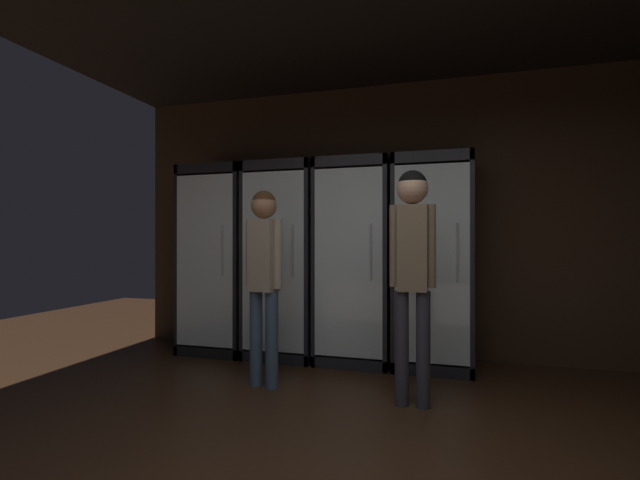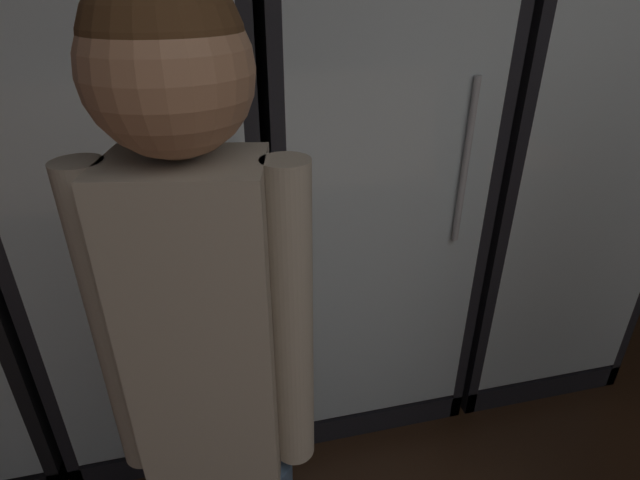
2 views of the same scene
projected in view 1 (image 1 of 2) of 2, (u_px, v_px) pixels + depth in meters
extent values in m
cube|color=#382619|center=(406.00, 219.00, 4.47)|extent=(6.00, 0.06, 2.80)
cube|color=black|center=(233.00, 258.00, 4.94)|extent=(0.71, 0.04, 1.96)
cube|color=black|center=(192.00, 259.00, 4.75)|extent=(0.04, 0.63, 1.96)
cube|color=black|center=(248.00, 260.00, 4.57)|extent=(0.04, 0.63, 1.96)
cube|color=black|center=(220.00, 173.00, 4.66)|extent=(0.71, 0.63, 0.10)
cube|color=black|center=(220.00, 346.00, 4.66)|extent=(0.71, 0.63, 0.10)
cube|color=white|center=(232.00, 258.00, 4.91)|extent=(0.63, 0.02, 1.72)
cube|color=silver|center=(205.00, 260.00, 4.37)|extent=(0.63, 0.02, 1.72)
cylinder|color=#B2B2B7|center=(222.00, 251.00, 4.28)|extent=(0.02, 0.02, 0.50)
cube|color=silver|center=(220.00, 339.00, 4.66)|extent=(0.61, 0.55, 0.02)
cylinder|color=#9EAD99|center=(203.00, 327.00, 4.76)|extent=(0.06, 0.06, 0.21)
cylinder|color=#9EAD99|center=(203.00, 314.00, 4.76)|extent=(0.02, 0.02, 0.08)
cylinder|color=tan|center=(203.00, 328.00, 4.76)|extent=(0.07, 0.07, 0.06)
cylinder|color=gray|center=(214.00, 329.00, 4.69)|extent=(0.08, 0.08, 0.19)
cylinder|color=gray|center=(214.00, 317.00, 4.69)|extent=(0.03, 0.03, 0.08)
cylinder|color=tan|center=(214.00, 329.00, 4.69)|extent=(0.08, 0.08, 0.07)
cylinder|color=#194723|center=(227.00, 329.00, 4.68)|extent=(0.08, 0.08, 0.19)
cylinder|color=#194723|center=(227.00, 316.00, 4.68)|extent=(0.03, 0.03, 0.09)
cylinder|color=#2D2D33|center=(227.00, 331.00, 4.68)|extent=(0.08, 0.08, 0.05)
cylinder|color=gray|center=(240.00, 330.00, 4.63)|extent=(0.07, 0.07, 0.20)
cylinder|color=gray|center=(240.00, 317.00, 4.63)|extent=(0.03, 0.03, 0.08)
cylinder|color=tan|center=(240.00, 331.00, 4.63)|extent=(0.07, 0.07, 0.05)
cube|color=silver|center=(220.00, 286.00, 4.66)|extent=(0.61, 0.55, 0.02)
cylinder|color=black|center=(203.00, 276.00, 4.75)|extent=(0.08, 0.08, 0.19)
cylinder|color=black|center=(203.00, 263.00, 4.75)|extent=(0.03, 0.03, 0.09)
cylinder|color=#B2332D|center=(203.00, 276.00, 4.75)|extent=(0.08, 0.08, 0.06)
cylinder|color=brown|center=(213.00, 275.00, 4.65)|extent=(0.07, 0.07, 0.23)
cylinder|color=brown|center=(213.00, 262.00, 4.65)|extent=(0.03, 0.03, 0.06)
cylinder|color=#2D2D33|center=(213.00, 276.00, 4.65)|extent=(0.08, 0.08, 0.08)
cylinder|color=#336B38|center=(225.00, 277.00, 4.60)|extent=(0.07, 0.07, 0.20)
cylinder|color=#336B38|center=(225.00, 264.00, 4.60)|extent=(0.02, 0.02, 0.07)
cylinder|color=white|center=(225.00, 277.00, 4.60)|extent=(0.07, 0.07, 0.08)
cylinder|color=black|center=(240.00, 277.00, 4.61)|extent=(0.07, 0.07, 0.19)
cylinder|color=black|center=(240.00, 264.00, 4.61)|extent=(0.02, 0.02, 0.10)
cylinder|color=tan|center=(240.00, 277.00, 4.61)|extent=(0.07, 0.07, 0.05)
cube|color=silver|center=(220.00, 233.00, 4.66)|extent=(0.61, 0.55, 0.02)
cylinder|color=#194723|center=(205.00, 224.00, 4.75)|extent=(0.06, 0.06, 0.18)
cylinder|color=#194723|center=(205.00, 213.00, 4.75)|extent=(0.02, 0.02, 0.06)
cylinder|color=#B2332D|center=(205.00, 226.00, 4.75)|extent=(0.06, 0.06, 0.07)
cylinder|color=black|center=(220.00, 222.00, 4.65)|extent=(0.06, 0.06, 0.21)
cylinder|color=black|center=(220.00, 208.00, 4.65)|extent=(0.02, 0.02, 0.09)
cylinder|color=tan|center=(220.00, 223.00, 4.65)|extent=(0.06, 0.06, 0.07)
cylinder|color=brown|center=(239.00, 222.00, 4.65)|extent=(0.08, 0.08, 0.22)
cylinder|color=brown|center=(239.00, 207.00, 4.65)|extent=(0.03, 0.03, 0.09)
cylinder|color=#B2332D|center=(239.00, 222.00, 4.65)|extent=(0.08, 0.08, 0.07)
cube|color=black|center=(294.00, 259.00, 4.74)|extent=(0.71, 0.04, 1.96)
cube|color=black|center=(254.00, 260.00, 4.55)|extent=(0.04, 0.63, 1.96)
cube|color=black|center=(315.00, 260.00, 4.36)|extent=(0.04, 0.63, 1.96)
cube|color=black|center=(284.00, 169.00, 4.46)|extent=(0.71, 0.63, 0.10)
cube|color=black|center=(284.00, 351.00, 4.45)|extent=(0.71, 0.63, 0.10)
cube|color=white|center=(293.00, 259.00, 4.71)|extent=(0.63, 0.02, 1.72)
cube|color=silver|center=(273.00, 261.00, 4.16)|extent=(0.63, 0.02, 1.72)
cylinder|color=#B2B2B7|center=(293.00, 251.00, 4.08)|extent=(0.02, 0.02, 0.50)
cube|color=silver|center=(284.00, 344.00, 4.45)|extent=(0.61, 0.55, 0.02)
cylinder|color=gray|center=(268.00, 332.00, 4.45)|extent=(0.07, 0.07, 0.23)
cylinder|color=gray|center=(268.00, 317.00, 4.45)|extent=(0.03, 0.03, 0.08)
cylinder|color=beige|center=(268.00, 334.00, 4.45)|extent=(0.08, 0.08, 0.06)
cylinder|color=gray|center=(299.00, 334.00, 4.44)|extent=(0.08, 0.08, 0.20)
cylinder|color=gray|center=(299.00, 320.00, 4.44)|extent=(0.03, 0.03, 0.09)
cylinder|color=#B2332D|center=(299.00, 335.00, 4.44)|extent=(0.08, 0.08, 0.06)
cube|color=silver|center=(284.00, 288.00, 4.45)|extent=(0.61, 0.55, 0.02)
cylinder|color=#336B38|center=(263.00, 276.00, 4.53)|extent=(0.06, 0.06, 0.23)
cylinder|color=#336B38|center=(263.00, 260.00, 4.53)|extent=(0.02, 0.02, 0.09)
cylinder|color=#2D2D33|center=(263.00, 277.00, 4.53)|extent=(0.07, 0.07, 0.06)
cylinder|color=#194723|center=(277.00, 277.00, 4.48)|extent=(0.07, 0.07, 0.20)
cylinder|color=#194723|center=(277.00, 264.00, 4.48)|extent=(0.02, 0.02, 0.07)
cylinder|color=#2D2D33|center=(277.00, 278.00, 4.48)|extent=(0.07, 0.07, 0.08)
cylinder|color=gray|center=(291.00, 277.00, 4.45)|extent=(0.06, 0.06, 0.22)
cylinder|color=gray|center=(291.00, 263.00, 4.45)|extent=(0.02, 0.02, 0.07)
cylinder|color=#B2332D|center=(291.00, 279.00, 4.45)|extent=(0.06, 0.06, 0.07)
cylinder|color=#9EAD99|center=(306.00, 277.00, 4.40)|extent=(0.08, 0.08, 0.23)
cylinder|color=#9EAD99|center=(306.00, 262.00, 4.40)|extent=(0.02, 0.02, 0.06)
cylinder|color=tan|center=(306.00, 277.00, 4.40)|extent=(0.08, 0.08, 0.06)
cube|color=silver|center=(284.00, 233.00, 4.46)|extent=(0.61, 0.55, 0.02)
cylinder|color=#9EAD99|center=(265.00, 221.00, 4.46)|extent=(0.06, 0.06, 0.23)
cylinder|color=#9EAD99|center=(265.00, 205.00, 4.47)|extent=(0.02, 0.02, 0.10)
cylinder|color=tan|center=(265.00, 222.00, 4.46)|extent=(0.06, 0.06, 0.08)
cylinder|color=brown|center=(284.00, 222.00, 4.46)|extent=(0.07, 0.07, 0.20)
cylinder|color=brown|center=(284.00, 208.00, 4.46)|extent=(0.02, 0.02, 0.09)
cylinder|color=white|center=(284.00, 222.00, 4.46)|extent=(0.07, 0.07, 0.05)
cylinder|color=#194723|center=(302.00, 221.00, 4.38)|extent=(0.08, 0.08, 0.22)
cylinder|color=#194723|center=(302.00, 206.00, 4.38)|extent=(0.03, 0.03, 0.08)
cylinder|color=#B2332D|center=(302.00, 221.00, 4.38)|extent=(0.08, 0.08, 0.07)
cube|color=black|center=(360.00, 260.00, 4.53)|extent=(0.71, 0.04, 1.96)
cube|color=black|center=(322.00, 261.00, 4.34)|extent=(0.04, 0.63, 1.96)
cube|color=black|center=(389.00, 261.00, 4.16)|extent=(0.04, 0.63, 1.96)
cube|color=black|center=(355.00, 166.00, 4.25)|extent=(0.71, 0.63, 0.10)
cube|color=black|center=(355.00, 356.00, 4.25)|extent=(0.71, 0.63, 0.10)
cube|color=white|center=(360.00, 260.00, 4.50)|extent=(0.63, 0.02, 1.72)
cube|color=silver|center=(348.00, 262.00, 3.96)|extent=(0.63, 0.02, 1.72)
cylinder|color=#B2B2B7|center=(371.00, 252.00, 3.87)|extent=(0.02, 0.02, 0.50)
cube|color=silver|center=(355.00, 349.00, 4.25)|extent=(0.61, 0.55, 0.02)
cylinder|color=#9EAD99|center=(336.00, 336.00, 4.35)|extent=(0.08, 0.08, 0.20)
cylinder|color=#9EAD99|center=(336.00, 322.00, 4.35)|extent=(0.03, 0.03, 0.08)
cylinder|color=tan|center=(336.00, 338.00, 4.35)|extent=(0.08, 0.08, 0.06)
cylinder|color=black|center=(354.00, 336.00, 4.26)|extent=(0.07, 0.07, 0.22)
cylinder|color=black|center=(354.00, 322.00, 4.26)|extent=(0.02, 0.02, 0.07)
cylinder|color=#B2332D|center=(354.00, 339.00, 4.26)|extent=(0.07, 0.07, 0.07)
cylinder|color=#9EAD99|center=(376.00, 340.00, 4.18)|extent=(0.06, 0.06, 0.20)
cylinder|color=#9EAD99|center=(376.00, 326.00, 4.18)|extent=(0.02, 0.02, 0.08)
cylinder|color=beige|center=(376.00, 340.00, 4.18)|extent=(0.07, 0.07, 0.08)
cube|color=silver|center=(355.00, 305.00, 4.25)|extent=(0.61, 0.55, 0.02)
cylinder|color=brown|center=(334.00, 294.00, 4.31)|extent=(0.06, 0.06, 0.19)
cylinder|color=brown|center=(334.00, 280.00, 4.31)|extent=(0.02, 0.02, 0.08)
cylinder|color=white|center=(334.00, 295.00, 4.31)|extent=(0.07, 0.07, 0.06)
cylinder|color=#9EAD99|center=(353.00, 294.00, 4.21)|extent=(0.07, 0.07, 0.20)
cylinder|color=#9EAD99|center=(353.00, 281.00, 4.21)|extent=(0.02, 0.02, 0.06)
cylinder|color=white|center=(353.00, 295.00, 4.21)|extent=(0.07, 0.07, 0.06)
cylinder|color=#9EAD99|center=(375.00, 293.00, 4.22)|extent=(0.07, 0.07, 0.22)
cylinder|color=#9EAD99|center=(375.00, 278.00, 4.22)|extent=(0.03, 0.03, 0.07)
cylinder|color=#B2332D|center=(375.00, 295.00, 4.22)|extent=(0.08, 0.08, 0.08)
cube|color=silver|center=(355.00, 261.00, 4.25)|extent=(0.61, 0.55, 0.02)
cylinder|color=#194723|center=(331.00, 250.00, 4.30)|extent=(0.08, 0.08, 0.21)
cylinder|color=#194723|center=(331.00, 236.00, 4.30)|extent=(0.03, 0.03, 0.06)
cylinder|color=white|center=(331.00, 253.00, 4.30)|extent=(0.08, 0.08, 0.05)
cylinder|color=#336B38|center=(347.00, 251.00, 4.29)|extent=(0.07, 0.07, 0.19)
cylinder|color=#336B38|center=(347.00, 236.00, 4.29)|extent=(0.02, 0.02, 0.10)
cylinder|color=#2D2D33|center=(347.00, 250.00, 4.29)|extent=(0.08, 0.08, 0.06)
cylinder|color=black|center=(363.00, 249.00, 4.23)|extent=(0.07, 0.07, 0.22)
cylinder|color=black|center=(363.00, 235.00, 4.23)|extent=(0.02, 0.02, 0.06)
cylinder|color=#2D2D33|center=(363.00, 252.00, 4.23)|extent=(0.07, 0.07, 0.06)
cylinder|color=#9EAD99|center=(377.00, 250.00, 4.20)|extent=(0.07, 0.07, 0.21)
cylinder|color=#9EAD99|center=(377.00, 236.00, 4.20)|extent=(0.02, 0.02, 0.08)
cylinder|color=white|center=(377.00, 252.00, 4.20)|extent=(0.08, 0.08, 0.08)
cube|color=silver|center=(355.00, 218.00, 4.25)|extent=(0.61, 0.55, 0.02)
cylinder|color=gray|center=(332.00, 207.00, 4.30)|extent=(0.07, 0.07, 0.21)
cylinder|color=gray|center=(332.00, 191.00, 4.30)|extent=(0.02, 0.02, 0.10)
cylinder|color=#2D2D33|center=(332.00, 207.00, 4.30)|extent=(0.07, 0.07, 0.07)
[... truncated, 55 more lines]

